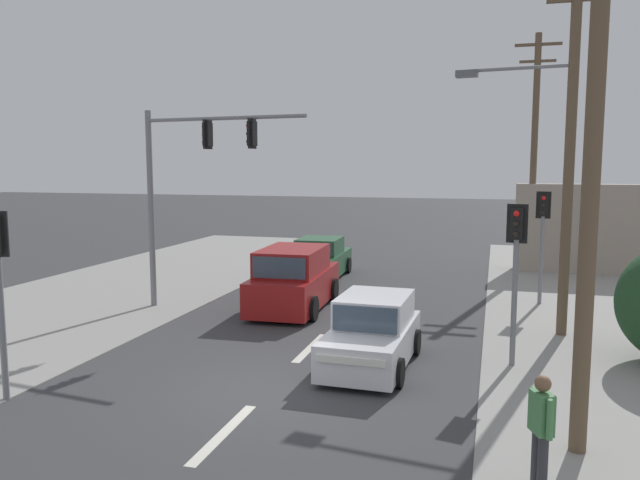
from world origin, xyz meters
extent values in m
plane|color=#3A3A3D|center=(0.00, 0.00, 0.00)|extent=(140.00, 140.00, 0.00)
cube|color=silver|center=(0.00, -2.00, 0.00)|extent=(0.20, 2.40, 0.01)
cube|color=silver|center=(0.00, 3.00, 0.00)|extent=(0.20, 2.40, 0.01)
cube|color=silver|center=(0.00, 8.00, 0.00)|extent=(0.20, 2.40, 0.01)
cube|color=gray|center=(-8.50, 4.00, 0.01)|extent=(8.00, 40.00, 0.02)
cylinder|color=brown|center=(5.52, -1.14, 4.96)|extent=(0.26, 0.26, 9.92)
cylinder|color=brown|center=(5.93, 5.82, 4.74)|extent=(0.26, 0.26, 9.47)
cylinder|color=slate|center=(4.64, 5.99, 6.82)|extent=(2.59, 0.43, 0.09)
cube|color=#595B60|center=(3.35, 6.16, 6.75)|extent=(0.59, 0.35, 0.18)
cylinder|color=brown|center=(5.62, 15.96, 4.79)|extent=(0.26, 0.26, 9.58)
cube|color=brown|center=(5.62, 15.96, 9.13)|extent=(1.80, 0.12, 0.11)
cube|color=brown|center=(5.62, 15.96, 8.48)|extent=(1.40, 0.12, 0.10)
cylinder|color=slate|center=(-5.97, 5.94, 3.00)|extent=(0.18, 0.18, 6.00)
cylinder|color=slate|center=(-3.39, 5.64, 5.70)|extent=(5.18, 0.70, 0.11)
cube|color=black|center=(-3.91, 5.70, 5.25)|extent=(0.23, 0.28, 0.68)
cube|color=black|center=(-3.91, 5.70, 5.25)|extent=(0.09, 0.44, 0.84)
sphere|color=red|center=(-4.03, 5.72, 5.47)|extent=(0.13, 0.13, 0.13)
sphere|color=black|center=(-4.03, 5.72, 5.25)|extent=(0.13, 0.13, 0.13)
sphere|color=black|center=(-4.03, 5.72, 5.03)|extent=(0.13, 0.13, 0.13)
cube|color=black|center=(-2.46, 5.54, 5.25)|extent=(0.23, 0.28, 0.68)
cube|color=black|center=(-2.46, 5.54, 5.25)|extent=(0.09, 0.44, 0.84)
sphere|color=red|center=(-2.58, 5.55, 5.47)|extent=(0.13, 0.13, 0.13)
sphere|color=black|center=(-2.58, 5.55, 5.25)|extent=(0.13, 0.13, 0.13)
sphere|color=black|center=(-2.58, 5.55, 5.03)|extent=(0.13, 0.13, 0.13)
cylinder|color=slate|center=(4.65, 2.91, 1.40)|extent=(0.12, 0.12, 2.80)
cube|color=black|center=(4.65, 2.91, 3.14)|extent=(0.30, 0.25, 0.68)
cube|color=black|center=(4.65, 2.91, 3.14)|extent=(0.44, 0.14, 0.84)
sphere|color=red|center=(4.62, 2.80, 3.36)|extent=(0.13, 0.13, 0.13)
sphere|color=black|center=(4.62, 2.80, 3.14)|extent=(0.13, 0.13, 0.13)
sphere|color=black|center=(4.62, 2.80, 2.92)|extent=(0.13, 0.13, 0.13)
cylinder|color=slate|center=(-4.54, -1.75, 1.40)|extent=(0.12, 0.12, 2.80)
cylinder|color=slate|center=(5.62, 9.45, 1.40)|extent=(0.12, 0.12, 2.80)
cube|color=black|center=(5.62, 9.45, 3.14)|extent=(0.28, 0.23, 0.68)
cube|color=black|center=(5.62, 9.45, 3.14)|extent=(0.44, 0.08, 0.84)
sphere|color=red|center=(5.61, 9.33, 3.36)|extent=(0.13, 0.13, 0.13)
sphere|color=black|center=(5.61, 9.33, 3.14)|extent=(0.13, 0.13, 0.13)
sphere|color=black|center=(5.61, 9.33, 2.92)|extent=(0.13, 0.13, 0.13)
cube|color=maroon|center=(-1.66, 6.83, 0.64)|extent=(2.02, 4.57, 1.00)
cube|color=maroon|center=(-1.65, 6.63, 1.52)|extent=(1.83, 2.77, 0.76)
cube|color=#384756|center=(-1.70, 8.00, 1.52)|extent=(1.58, 0.12, 0.65)
cube|color=#384756|center=(-1.59, 5.26, 1.52)|extent=(1.55, 0.12, 0.61)
cube|color=white|center=(-1.75, 9.10, 0.86)|extent=(1.56, 0.10, 0.14)
cylinder|color=black|center=(-2.63, 8.18, 0.36)|extent=(0.25, 0.73, 0.72)
cylinder|color=black|center=(-0.79, 8.26, 0.36)|extent=(0.25, 0.73, 0.72)
cylinder|color=black|center=(-2.52, 5.40, 0.36)|extent=(0.25, 0.73, 0.72)
cylinder|color=black|center=(-0.68, 5.47, 0.36)|extent=(0.25, 0.73, 0.72)
cube|color=#235633|center=(-2.31, 12.04, 0.54)|extent=(1.85, 4.26, 0.80)
cube|color=#235633|center=(-2.31, 11.99, 1.25)|extent=(1.63, 1.96, 0.62)
cube|color=#384756|center=(-2.34, 12.96, 1.25)|extent=(1.44, 0.11, 0.53)
cube|color=#384756|center=(-2.27, 11.02, 1.25)|extent=(1.41, 0.11, 0.50)
cube|color=white|center=(-2.39, 14.16, 0.72)|extent=(1.45, 0.09, 0.14)
cylinder|color=black|center=(-3.21, 13.31, 0.32)|extent=(0.21, 0.65, 0.64)
cylinder|color=black|center=(-1.51, 13.37, 0.32)|extent=(0.21, 0.65, 0.64)
cylinder|color=black|center=(-3.11, 10.71, 0.32)|extent=(0.21, 0.65, 0.64)
cylinder|color=black|center=(-1.41, 10.77, 0.32)|extent=(0.21, 0.65, 0.64)
cube|color=silver|center=(1.68, 2.04, 0.51)|extent=(1.70, 3.64, 0.76)
cube|color=silver|center=(1.69, 2.34, 1.21)|extent=(1.53, 1.94, 0.64)
cube|color=#384756|center=(1.66, 1.37, 1.21)|extent=(1.36, 0.10, 0.54)
cube|color=#384756|center=(1.71, 3.31, 1.21)|extent=(1.33, 0.10, 0.51)
cube|color=white|center=(1.63, 0.22, 0.68)|extent=(1.36, 0.08, 0.14)
cylinder|color=black|center=(2.45, 0.91, 0.30)|extent=(0.20, 0.60, 0.60)
cylinder|color=black|center=(0.85, 0.95, 0.30)|extent=(0.20, 0.60, 0.60)
cylinder|color=black|center=(2.51, 3.14, 0.30)|extent=(0.20, 0.60, 0.60)
cylinder|color=black|center=(0.91, 3.18, 0.30)|extent=(0.20, 0.60, 0.60)
cylinder|color=#333338|center=(4.84, -2.46, 0.42)|extent=(0.14, 0.14, 0.84)
cylinder|color=#333338|center=(4.90, -2.62, 0.42)|extent=(0.14, 0.14, 0.84)
cube|color=#47844C|center=(4.87, -2.54, 1.12)|extent=(0.34, 0.42, 0.56)
sphere|color=brown|center=(4.87, -2.54, 1.52)|extent=(0.22, 0.22, 0.22)
cylinder|color=#47844C|center=(4.78, -2.32, 1.12)|extent=(0.09, 0.09, 0.54)
cylinder|color=#47844C|center=(4.96, -2.76, 1.12)|extent=(0.09, 0.09, 0.54)
camera|label=1|loc=(4.19, -10.99, 4.41)|focal=35.00mm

